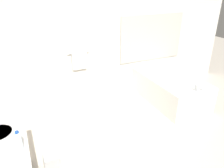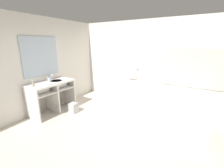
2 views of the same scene
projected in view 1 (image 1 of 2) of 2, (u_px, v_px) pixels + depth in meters
ground_plane at (141, 157)px, 3.44m from camera, size 16.00×16.00×0.00m
wall_back_with_blinds at (93, 41)px, 4.74m from camera, size 7.40×0.13×2.70m
vanity_counter at (2, 159)px, 2.50m from camera, size 0.63×1.28×0.91m
bathtub at (170, 88)px, 4.98m from camera, size 0.99×1.73×0.70m
water_bottle_1 at (19, 141)px, 2.24m from camera, size 0.07×0.07×0.23m
waste_bin at (52, 163)px, 3.12m from camera, size 0.21×0.21×0.29m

